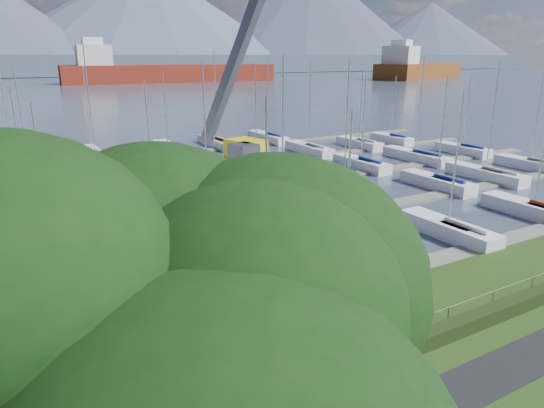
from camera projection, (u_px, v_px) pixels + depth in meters
path at (473, 384)px, 17.95m from camera, size 160.00×2.00×0.04m
water at (19, 81)px, 236.06m from camera, size 800.00×540.00×0.20m
hedge at (421, 342)px, 20.01m from camera, size 80.00×0.70×0.70m
fence at (416, 319)px, 20.09m from camera, size 80.00×0.04×0.04m
foothill at (10, 65)px, 292.19m from camera, size 900.00×80.00×12.00m
mountains at (7, 4)px, 345.58m from camera, size 1190.00×360.00×115.00m
docks at (192, 198)px, 42.05m from camera, size 90.00×41.60×0.25m
tree at (202, 351)px, 6.71m from camera, size 8.46×9.17×11.29m
crane at (244, 125)px, 45.73m from camera, size 6.87×13.15×22.35m
cargo_ship_mid at (163, 74)px, 222.96m from camera, size 97.60×25.42×21.50m
cargo_ship_east at (417, 71)px, 259.73m from camera, size 78.44×45.73×21.50m
sailboat_fleet at (148, 130)px, 42.68m from camera, size 76.10×49.68×13.39m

